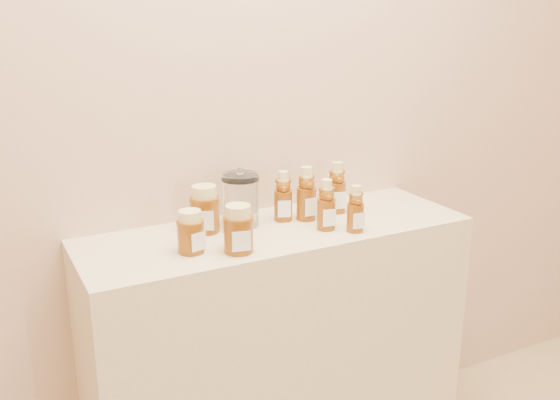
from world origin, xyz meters
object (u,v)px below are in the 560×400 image
honey_jar_left (190,232)px  glass_canister (241,198)px  bear_bottle_back_left (283,193)px  bear_bottle_front_left (326,201)px  display_table (278,359)px

honey_jar_left → glass_canister: size_ratio=0.67×
bear_bottle_back_left → bear_bottle_front_left: size_ratio=1.02×
bear_bottle_back_left → honey_jar_left: (-0.35, -0.12, -0.03)m
display_table → honey_jar_left: 0.59m
display_table → honey_jar_left: size_ratio=10.05×
honey_jar_left → bear_bottle_front_left: bearing=-16.7°
display_table → bear_bottle_front_left: (0.13, -0.07, 0.54)m
bear_bottle_back_left → glass_canister: 0.14m
display_table → bear_bottle_back_left: 0.55m
display_table → honey_jar_left: (-0.30, -0.06, 0.51)m
bear_bottle_back_left → glass_canister: bearing=-166.1°
display_table → bear_bottle_back_left: (0.05, 0.06, 0.54)m
honey_jar_left → glass_canister: 0.26m
display_table → honey_jar_left: bearing=-168.6°
bear_bottle_back_left → display_table: bearing=-109.0°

